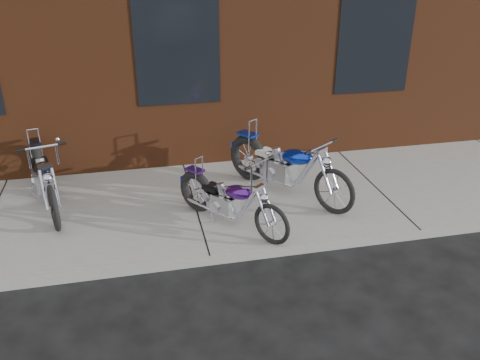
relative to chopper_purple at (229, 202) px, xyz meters
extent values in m
plane|color=black|center=(-0.40, -0.74, -0.51)|extent=(120.00, 120.00, 0.00)
cube|color=gray|center=(-0.40, 0.76, -0.44)|extent=(22.00, 3.00, 0.15)
torus|color=black|center=(-0.31, 0.41, -0.04)|extent=(0.49, 0.59, 0.64)
torus|color=black|center=(0.53, -0.71, -0.07)|extent=(0.40, 0.50, 0.58)
cube|color=#A0A2A9|center=(0.03, -0.05, -0.05)|extent=(0.42, 0.44, 0.27)
ellipsoid|color=#4F1A83|center=(0.18, -0.25, 0.21)|extent=(0.48, 0.53, 0.27)
cube|color=black|center=(-0.11, 0.14, 0.13)|extent=(0.32, 0.33, 0.05)
cylinder|color=silver|center=(0.47, -0.62, 0.16)|extent=(0.18, 0.23, 0.48)
cylinder|color=silver|center=(0.40, -0.53, 0.75)|extent=(0.41, 0.32, 0.03)
cylinder|color=silver|center=(-0.27, 0.35, 0.30)|extent=(0.03, 0.03, 0.43)
cylinder|color=silver|center=(0.00, 0.18, -0.17)|extent=(0.52, 0.67, 0.04)
torus|color=black|center=(0.70, 1.30, 0.03)|extent=(0.57, 0.74, 0.79)
torus|color=black|center=(1.66, -0.13, -0.01)|extent=(0.46, 0.63, 0.71)
cube|color=#A0A2A9|center=(1.09, 0.72, 0.02)|extent=(0.50, 0.53, 0.33)
ellipsoid|color=#1232C9|center=(1.26, 0.46, 0.33)|extent=(0.57, 0.66, 0.34)
cube|color=beige|center=(0.94, 0.95, 0.24)|extent=(0.39, 0.40, 0.07)
cylinder|color=silver|center=(1.58, -0.01, 0.28)|extent=(0.21, 0.29, 0.59)
cylinder|color=silver|center=(1.51, 0.10, 0.63)|extent=(0.52, 0.36, 0.03)
cylinder|color=silver|center=(0.75, 1.23, 0.44)|extent=(0.03, 0.03, 0.52)
cylinder|color=silver|center=(1.07, 0.99, -0.12)|extent=(0.59, 0.85, 0.05)
torus|color=black|center=(-2.76, 1.80, 0.00)|extent=(0.32, 0.75, 0.74)
torus|color=black|center=(-2.36, 0.25, -0.03)|extent=(0.24, 0.66, 0.66)
cube|color=#A0A2A9|center=(-2.59, 1.17, -0.01)|extent=(0.38, 0.47, 0.31)
ellipsoid|color=black|center=(-2.52, 0.89, 0.29)|extent=(0.40, 0.61, 0.31)
cube|color=black|center=(-2.66, 1.42, 0.20)|extent=(0.31, 0.34, 0.06)
cylinder|color=silver|center=(-2.39, 0.37, 0.24)|extent=(0.11, 0.30, 0.55)
cylinder|color=silver|center=(-2.42, 0.49, 0.79)|extent=(0.55, 0.17, 0.03)
cylinder|color=silver|center=(-2.74, 1.72, 0.39)|extent=(0.03, 0.03, 0.49)
cylinder|color=silver|center=(-2.53, 1.41, -0.14)|extent=(0.28, 0.90, 0.05)
camera|label=1|loc=(-1.19, -6.19, 3.31)|focal=38.00mm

